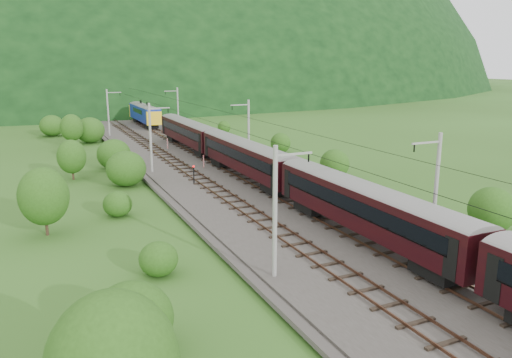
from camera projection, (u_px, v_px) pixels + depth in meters
name	position (u px, v px, depth m)	size (l,w,h in m)	color
ground	(359.00, 263.00, 32.77)	(600.00, 600.00, 0.00)	#2B4C17
railbed	(287.00, 219.00, 41.59)	(14.00, 220.00, 0.30)	#38332D
track_left	(261.00, 220.00, 40.56)	(2.40, 220.00, 0.27)	brown
track_right	(312.00, 213.00, 42.51)	(2.40, 220.00, 0.27)	brown
catenary_left	(151.00, 136.00, 57.57)	(2.54, 192.28, 8.00)	gray
catenary_right	(248.00, 130.00, 62.52)	(2.54, 192.28, 8.00)	gray
overhead_wires	(288.00, 136.00, 39.98)	(4.83, 198.00, 0.03)	black
mountain_main	(64.00, 86.00, 262.82)	(504.00, 360.00, 244.00)	black
train	(295.00, 171.00, 44.61)	(2.81, 133.87, 4.88)	black
hazard_post_near	(168.00, 143.00, 73.66)	(0.17, 0.17, 1.59)	red
hazard_post_far	(204.00, 161.00, 60.85)	(0.16, 0.16, 1.48)	red
signal	(194.00, 173.00, 52.42)	(0.22, 0.22, 2.01)	black
vegetation_left	(98.00, 180.00, 46.23)	(12.58, 145.86, 6.09)	#254E14
vegetation_right	(373.00, 176.00, 51.44)	(5.01, 103.96, 3.22)	#254E14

